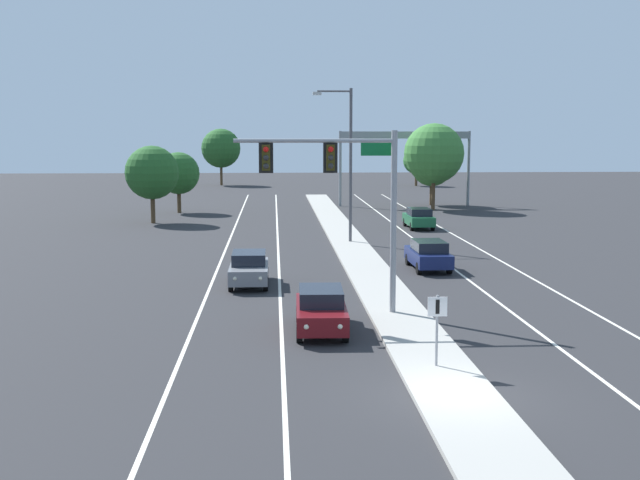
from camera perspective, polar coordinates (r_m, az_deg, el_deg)
ground_plane at (r=23.06m, az=9.44°, el=-10.83°), size 260.00×260.00×0.00m
median_island at (r=40.29m, az=3.82°, el=-2.72°), size 2.40×110.00×0.15m
lane_stripe_oncoming_center at (r=46.90m, az=-2.95°, el=-1.35°), size 0.14×100.00×0.01m
lane_stripe_receding_center at (r=47.88m, az=8.38°, el=-1.24°), size 0.14×100.00×0.01m
edge_stripe_left at (r=47.00m, az=-6.97°, el=-1.38°), size 0.14×100.00×0.01m
edge_stripe_right at (r=48.65m, az=12.19°, el=-1.19°), size 0.14×100.00×0.01m
overhead_signal_mast at (r=31.59m, az=1.72°, el=3.97°), size 6.37×0.44×7.20m
median_sign_post at (r=24.96m, az=8.27°, el=-5.60°), size 0.60×0.10×2.20m
street_lamp_median at (r=53.03m, az=1.94°, el=5.97°), size 2.58×0.28×10.00m
car_oncoming_darkred at (r=29.67m, az=0.07°, el=-4.94°), size 1.91×4.51×1.58m
car_oncoming_grey at (r=38.85m, az=-5.03°, el=-1.99°), size 1.82×4.47×1.58m
car_receding_navy at (r=43.50m, az=7.66°, el=-1.01°), size 1.89×4.50×1.58m
car_receding_green at (r=62.35m, az=6.99°, el=1.56°), size 1.85×4.48×1.58m
highway_sign_gantry at (r=81.64m, az=6.02°, el=6.73°), size 13.28×0.42×7.50m
tree_far_right_a at (r=82.88m, az=7.91°, el=5.26°), size 4.32×4.32×6.25m
tree_far_right_b at (r=113.63m, az=6.82°, el=5.57°), size 3.70×3.70×5.35m
tree_far_left_b at (r=115.13m, az=-7.01°, el=6.45°), size 5.50×5.50×7.96m
tree_far_left_c at (r=66.78m, az=-11.78°, el=4.68°), size 4.35×4.35×6.29m
tree_far_left_a at (r=75.15m, az=-9.96°, el=4.66°), size 3.85×3.85×5.57m
tree_far_right_c at (r=77.44m, az=8.05°, el=6.07°), size 5.68×5.68×8.22m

